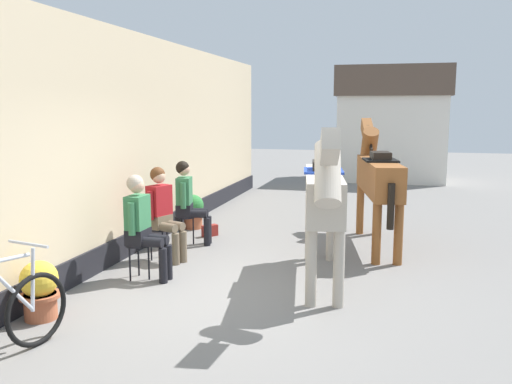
{
  "coord_description": "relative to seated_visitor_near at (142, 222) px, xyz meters",
  "views": [
    {
      "loc": [
        1.5,
        -6.23,
        2.24
      ],
      "look_at": [
        -0.4,
        1.2,
        1.05
      ],
      "focal_mm": 38.02,
      "sensor_mm": 36.0,
      "label": 1
    }
  ],
  "objects": [
    {
      "name": "seated_visitor_far",
      "position": [
        -0.1,
        1.9,
        0.0
      ],
      "size": [
        0.61,
        0.48,
        1.39
      ],
      "color": "black",
      "rests_on": "ground_plane"
    },
    {
      "name": "pub_facade_wall",
      "position": [
        -0.9,
        1.4,
        0.76
      ],
      "size": [
        0.34,
        14.0,
        3.4
      ],
      "color": "#CCB793",
      "rests_on": "ground_plane"
    },
    {
      "name": "distant_cottage",
      "position": [
        3.05,
        11.3,
        1.02
      ],
      "size": [
        3.4,
        2.6,
        3.5
      ],
      "color": "silver",
      "rests_on": "ground_plane"
    },
    {
      "name": "ground_plane",
      "position": [
        1.65,
        2.9,
        -0.78
      ],
      "size": [
        40.0,
        40.0,
        0.0
      ],
      "primitive_type": "plane",
      "color": "slate"
    },
    {
      "name": "flower_planter_nearest",
      "position": [
        -0.46,
        -1.53,
        -0.44
      ],
      "size": [
        0.43,
        0.43,
        0.64
      ],
      "color": "#A85638",
      "rests_on": "ground_plane"
    },
    {
      "name": "satchel_bag",
      "position": [
        0.04,
        2.52,
        -0.68
      ],
      "size": [
        0.27,
        0.29,
        0.2
      ],
      "primitive_type": "cube",
      "rotation": [
        0.0,
        0.0,
        0.9
      ],
      "color": "maroon",
      "rests_on": "ground_plane"
    },
    {
      "name": "seated_visitor_middle",
      "position": [
        -0.12,
        0.91,
        0.0
      ],
      "size": [
        0.61,
        0.49,
        1.39
      ],
      "color": "black",
      "rests_on": "ground_plane"
    },
    {
      "name": "saddled_horse_far",
      "position": [
        2.9,
        2.57,
        0.38
      ],
      "size": [
        0.83,
        2.97,
        2.06
      ],
      "color": "brown",
      "rests_on": "ground_plane"
    },
    {
      "name": "saddled_horse_near",
      "position": [
        2.3,
        0.43,
        0.38
      ],
      "size": [
        0.79,
        2.98,
        2.06
      ],
      "color": "#B2A899",
      "rests_on": "ground_plane"
    },
    {
      "name": "seated_visitor_near",
      "position": [
        0.0,
        0.0,
        0.0
      ],
      "size": [
        0.61,
        0.49,
        1.39
      ],
      "color": "black",
      "rests_on": "ground_plane"
    },
    {
      "name": "flower_planter_farthest",
      "position": [
        -0.47,
        3.05,
        -0.44
      ],
      "size": [
        0.43,
        0.43,
        0.64
      ],
      "color": "#A85638",
      "rests_on": "ground_plane"
    }
  ]
}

